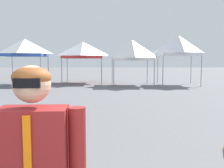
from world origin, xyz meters
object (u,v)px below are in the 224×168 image
Objects in this scene: canopy_tent_left_of_center at (131,50)px; canopy_tent_behind_right at (178,46)px; canopy_tent_center at (24,48)px; canopy_tent_behind_left at (82,50)px.

canopy_tent_left_of_center is 3.57m from canopy_tent_behind_right.
canopy_tent_left_of_center is at bearing -4.44° from canopy_tent_center.
canopy_tent_left_of_center is (3.87, -2.12, -0.10)m from canopy_tent_behind_left.
canopy_tent_left_of_center is (8.13, -0.63, -0.23)m from canopy_tent_center.
canopy_tent_center is 11.67m from canopy_tent_behind_right.
canopy_tent_behind_right is at bearing 5.68° from canopy_tent_left_of_center.
canopy_tent_center is at bearing -160.74° from canopy_tent_behind_left.
canopy_tent_left_of_center is 0.90× the size of canopy_tent_behind_right.
canopy_tent_behind_left reaches higher than canopy_tent_left_of_center.
canopy_tent_center is at bearing 178.62° from canopy_tent_behind_right.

